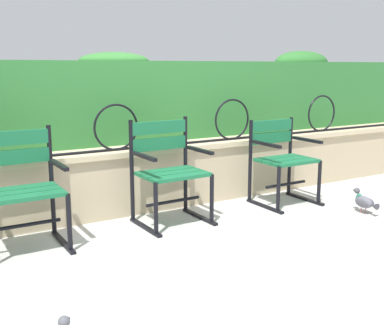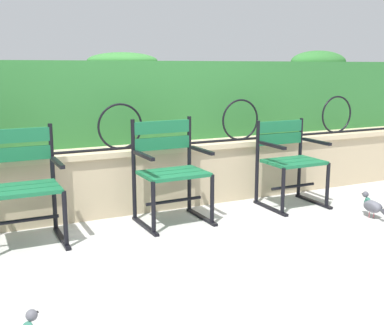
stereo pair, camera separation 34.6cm
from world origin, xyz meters
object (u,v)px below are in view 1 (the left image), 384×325
at_px(park_chair_right, 282,158).
at_px(pigeon_near_chairs, 364,202).
at_px(park_chair_left, 19,187).
at_px(park_chair_centre, 168,169).

xyz_separation_m(park_chair_right, pigeon_near_chairs, (0.42, -0.69, -0.34)).
height_order(park_chair_left, pigeon_near_chairs, park_chair_left).
bearing_deg(park_chair_right, pigeon_near_chairs, -58.87).
relative_size(park_chair_centre, park_chair_right, 1.09).
relative_size(park_chair_left, pigeon_near_chairs, 3.09).
xyz_separation_m(park_chair_left, park_chair_right, (2.49, -0.03, -0.02)).
distance_m(park_chair_centre, park_chair_right, 1.25).
height_order(park_chair_left, park_chair_right, park_chair_left).
bearing_deg(park_chair_centre, park_chair_left, -179.91).
bearing_deg(park_chair_centre, pigeon_near_chairs, -23.44).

